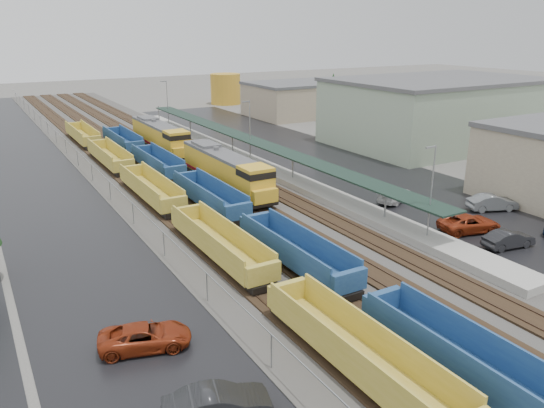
{
  "coord_description": "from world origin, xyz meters",
  "views": [
    {
      "loc": [
        -20.94,
        -7.69,
        16.37
      ],
      "look_at": [
        0.82,
        29.67,
        2.0
      ],
      "focal_mm": 35.0,
      "sensor_mm": 36.0,
      "label": 1
    }
  ],
  "objects_px": {
    "parked_car_east_b": "(469,224)",
    "parked_car_west_c": "(145,337)",
    "storage_tank": "(226,89)",
    "parked_car_east_a": "(509,239)",
    "well_string_yellow": "(180,213)",
    "locomotive_lead": "(227,170)",
    "parked_car_east_c": "(396,195)",
    "well_string_blue": "(247,221)",
    "locomotive_trail": "(160,137)",
    "parked_car_west_b": "(218,406)",
    "parked_car_east_e": "(492,203)"
  },
  "relations": [
    {
      "from": "parked_car_east_b",
      "to": "parked_car_west_c",
      "type": "bearing_deg",
      "value": 110.49
    },
    {
      "from": "storage_tank",
      "to": "parked_car_east_b",
      "type": "relative_size",
      "value": 1.27
    },
    {
      "from": "parked_car_east_b",
      "to": "parked_car_east_a",
      "type": "bearing_deg",
      "value": -167.24
    },
    {
      "from": "well_string_yellow",
      "to": "parked_car_west_c",
      "type": "bearing_deg",
      "value": -116.57
    },
    {
      "from": "locomotive_lead",
      "to": "well_string_yellow",
      "type": "height_order",
      "value": "locomotive_lead"
    },
    {
      "from": "parked_car_east_b",
      "to": "parked_car_east_c",
      "type": "height_order",
      "value": "parked_car_east_b"
    },
    {
      "from": "parked_car_east_b",
      "to": "well_string_blue",
      "type": "bearing_deg",
      "value": 75.94
    },
    {
      "from": "parked_car_east_a",
      "to": "parked_car_east_c",
      "type": "bearing_deg",
      "value": 6.84
    },
    {
      "from": "locomotive_trail",
      "to": "well_string_yellow",
      "type": "height_order",
      "value": "locomotive_trail"
    },
    {
      "from": "well_string_blue",
      "to": "parked_car_west_b",
      "type": "relative_size",
      "value": 18.49
    },
    {
      "from": "storage_tank",
      "to": "parked_car_west_c",
      "type": "bearing_deg",
      "value": -118.03
    },
    {
      "from": "parked_car_east_a",
      "to": "parked_car_east_b",
      "type": "distance_m",
      "value": 3.9
    },
    {
      "from": "parked_car_east_b",
      "to": "parked_car_east_c",
      "type": "bearing_deg",
      "value": 12.29
    },
    {
      "from": "well_string_yellow",
      "to": "parked_car_east_a",
      "type": "relative_size",
      "value": 22.39
    },
    {
      "from": "locomotive_lead",
      "to": "parked_car_east_a",
      "type": "height_order",
      "value": "locomotive_lead"
    },
    {
      "from": "well_string_blue",
      "to": "parked_car_east_a",
      "type": "relative_size",
      "value": 20.9
    },
    {
      "from": "parked_car_west_c",
      "to": "parked_car_east_c",
      "type": "distance_m",
      "value": 31.78
    },
    {
      "from": "parked_car_west_c",
      "to": "parked_car_east_c",
      "type": "relative_size",
      "value": 1.0
    },
    {
      "from": "parked_car_west_b",
      "to": "locomotive_lead",
      "type": "bearing_deg",
      "value": -11.85
    },
    {
      "from": "locomotive_trail",
      "to": "parked_car_east_e",
      "type": "distance_m",
      "value": 43.68
    },
    {
      "from": "parked_car_east_a",
      "to": "storage_tank",
      "type": "bearing_deg",
      "value": -2.13
    },
    {
      "from": "locomotive_lead",
      "to": "locomotive_trail",
      "type": "relative_size",
      "value": 1.0
    },
    {
      "from": "well_string_blue",
      "to": "parked_car_east_c",
      "type": "xyz_separation_m",
      "value": [
        16.85,
        0.38,
        -0.43
      ]
    },
    {
      "from": "well_string_yellow",
      "to": "parked_car_east_b",
      "type": "height_order",
      "value": "well_string_yellow"
    },
    {
      "from": "locomotive_lead",
      "to": "parked_car_east_e",
      "type": "xyz_separation_m",
      "value": [
        18.83,
        -18.38,
        -1.45
      ]
    },
    {
      "from": "well_string_yellow",
      "to": "parked_car_east_c",
      "type": "bearing_deg",
      "value": -11.97
    },
    {
      "from": "storage_tank",
      "to": "parked_car_east_b",
      "type": "xyz_separation_m",
      "value": [
        -16.71,
        -82.64,
        -2.63
      ]
    },
    {
      "from": "well_string_yellow",
      "to": "parked_car_east_a",
      "type": "bearing_deg",
      "value": -40.9
    },
    {
      "from": "parked_car_east_a",
      "to": "parked_car_east_e",
      "type": "height_order",
      "value": "parked_car_east_e"
    },
    {
      "from": "locomotive_trail",
      "to": "parked_car_east_a",
      "type": "height_order",
      "value": "locomotive_trail"
    },
    {
      "from": "well_string_yellow",
      "to": "parked_car_east_c",
      "type": "distance_m",
      "value": 21.32
    },
    {
      "from": "storage_tank",
      "to": "parked_car_east_e",
      "type": "bearing_deg",
      "value": -97.4
    },
    {
      "from": "parked_car_west_b",
      "to": "parked_car_west_c",
      "type": "bearing_deg",
      "value": 22.7
    },
    {
      "from": "parked_car_west_b",
      "to": "parked_car_west_c",
      "type": "xyz_separation_m",
      "value": [
        -1.02,
        7.04,
        -0.11
      ]
    },
    {
      "from": "well_string_yellow",
      "to": "well_string_blue",
      "type": "xyz_separation_m",
      "value": [
        4.0,
        -4.8,
        0.02
      ]
    },
    {
      "from": "storage_tank",
      "to": "parked_car_east_c",
      "type": "relative_size",
      "value": 1.37
    },
    {
      "from": "parked_car_east_a",
      "to": "parked_car_east_c",
      "type": "relative_size",
      "value": 0.86
    },
    {
      "from": "locomotive_trail",
      "to": "parked_car_east_c",
      "type": "xyz_separation_m",
      "value": [
        12.85,
        -32.74,
        -1.5
      ]
    },
    {
      "from": "locomotive_lead",
      "to": "well_string_blue",
      "type": "xyz_separation_m",
      "value": [
        -4.0,
        -12.11,
        -1.07
      ]
    },
    {
      "from": "well_string_blue",
      "to": "parked_car_west_b",
      "type": "xyz_separation_m",
      "value": [
        -11.38,
        -19.06,
        -0.36
      ]
    },
    {
      "from": "parked_car_west_c",
      "to": "parked_car_east_e",
      "type": "relative_size",
      "value": 1.05
    },
    {
      "from": "well_string_blue",
      "to": "parked_car_west_b",
      "type": "distance_m",
      "value": 22.2
    },
    {
      "from": "parked_car_west_c",
      "to": "parked_car_west_b",
      "type": "bearing_deg",
      "value": -155.6
    },
    {
      "from": "parked_car_west_b",
      "to": "parked_car_east_c",
      "type": "bearing_deg",
      "value": -41.05
    },
    {
      "from": "locomotive_lead",
      "to": "parked_car_east_a",
      "type": "relative_size",
      "value": 4.28
    },
    {
      "from": "well_string_blue",
      "to": "storage_tank",
      "type": "distance_m",
      "value": 80.84
    },
    {
      "from": "locomotive_lead",
      "to": "parked_car_west_b",
      "type": "xyz_separation_m",
      "value": [
        -15.38,
        -31.17,
        -1.43
      ]
    },
    {
      "from": "parked_car_west_c",
      "to": "locomotive_trail",
      "type": "bearing_deg",
      "value": -3.87
    },
    {
      "from": "locomotive_lead",
      "to": "parked_car_east_c",
      "type": "xyz_separation_m",
      "value": [
        12.85,
        -11.74,
        -1.5
      ]
    },
    {
      "from": "well_string_yellow",
      "to": "parked_car_east_a",
      "type": "distance_m",
      "value": 26.97
    }
  ]
}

